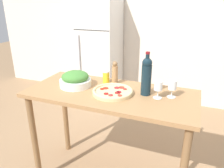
{
  "coord_description": "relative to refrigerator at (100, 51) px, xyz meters",
  "views": [
    {
      "loc": [
        0.63,
        -1.59,
        1.69
      ],
      "look_at": [
        0.0,
        0.03,
        1.02
      ],
      "focal_mm": 35.0,
      "sensor_mm": 36.0,
      "label": 1
    }
  ],
  "objects": [
    {
      "name": "wall_back",
      "position": [
        0.87,
        0.37,
        0.43
      ],
      "size": [
        6.4,
        0.09,
        2.6
      ],
      "color": "silver",
      "rests_on": "ground_plane"
    },
    {
      "name": "refrigerator",
      "position": [
        0.0,
        0.0,
        0.0
      ],
      "size": [
        0.6,
        0.67,
        1.76
      ],
      "color": "silver",
      "rests_on": "ground_plane"
    },
    {
      "name": "prep_counter",
      "position": [
        0.87,
        -1.72,
        -0.07
      ],
      "size": [
        1.44,
        0.64,
        0.96
      ],
      "color": "#A87A4C",
      "rests_on": "ground_plane"
    },
    {
      "name": "wine_bottle",
      "position": [
        1.16,
        -1.67,
        0.24
      ],
      "size": [
        0.08,
        0.08,
        0.36
      ],
      "color": "#142833",
      "rests_on": "prep_counter"
    },
    {
      "name": "wine_glass_near",
      "position": [
        1.26,
        -1.7,
        0.18
      ],
      "size": [
        0.07,
        0.07,
        0.14
      ],
      "color": "silver",
      "rests_on": "prep_counter"
    },
    {
      "name": "wine_glass_far",
      "position": [
        1.37,
        -1.65,
        0.18
      ],
      "size": [
        0.07,
        0.07,
        0.14
      ],
      "color": "silver",
      "rests_on": "prep_counter"
    },
    {
      "name": "pepper_mill",
      "position": [
        0.84,
        -1.53,
        0.18
      ],
      "size": [
        0.06,
        0.06,
        0.21
      ],
      "color": "#AD7F51",
      "rests_on": "prep_counter"
    },
    {
      "name": "salad_bowl",
      "position": [
        0.53,
        -1.71,
        0.14
      ],
      "size": [
        0.28,
        0.28,
        0.14
      ],
      "color": "white",
      "rests_on": "prep_counter"
    },
    {
      "name": "homemade_pizza",
      "position": [
        0.9,
        -1.75,
        0.1
      ],
      "size": [
        0.34,
        0.34,
        0.04
      ],
      "color": "#DBC189",
      "rests_on": "prep_counter"
    },
    {
      "name": "salt_canister",
      "position": [
        0.75,
        -1.53,
        0.14
      ],
      "size": [
        0.06,
        0.06,
        0.11
      ],
      "color": "yellow",
      "rests_on": "prep_counter"
    }
  ]
}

